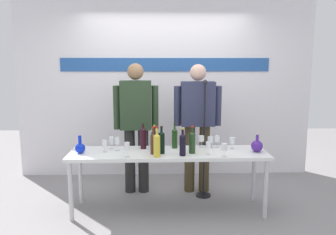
{
  "coord_description": "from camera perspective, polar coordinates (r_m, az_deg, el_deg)",
  "views": [
    {
      "loc": [
        -0.13,
        -3.82,
        1.74
      ],
      "look_at": [
        0.0,
        0.15,
        1.1
      ],
      "focal_mm": 36.07,
      "sensor_mm": 36.0,
      "label": 1
    }
  ],
  "objects": [
    {
      "name": "wine_glass_left_0",
      "position": [
        3.73,
        -6.94,
        -4.88
      ],
      "size": [
        0.06,
        0.06,
        0.17
      ],
      "color": "white",
      "rests_on": "display_table"
    },
    {
      "name": "wine_bottle_0",
      "position": [
        3.83,
        -2.5,
        -4.24
      ],
      "size": [
        0.07,
        0.07,
        0.31
      ],
      "color": "#452617",
      "rests_on": "display_table"
    },
    {
      "name": "wine_bottle_1",
      "position": [
        3.71,
        -1.89,
        -4.56
      ],
      "size": [
        0.07,
        0.07,
        0.34
      ],
      "color": "gold",
      "rests_on": "display_table"
    },
    {
      "name": "wine_bottle_4",
      "position": [
        3.87,
        4.1,
        -4.09
      ],
      "size": [
        0.07,
        0.07,
        0.32
      ],
      "color": "#1E3A1D",
      "rests_on": "display_table"
    },
    {
      "name": "ground_plane",
      "position": [
        4.2,
        0.07,
        -15.35
      ],
      "size": [
        10.0,
        10.0,
        0.0
      ],
      "primitive_type": "plane",
      "color": "gray"
    },
    {
      "name": "wine_bottle_7",
      "position": [
        4.09,
        1.13,
        -3.41
      ],
      "size": [
        0.07,
        0.07,
        0.31
      ],
      "color": "#1A3E16",
      "rests_on": "display_table"
    },
    {
      "name": "presenter_left",
      "position": [
        4.5,
        -5.41,
        -0.41
      ],
      "size": [
        0.6,
        0.22,
        1.74
      ],
      "color": "black",
      "rests_on": "ground"
    },
    {
      "name": "wine_bottle_2",
      "position": [
        4.07,
        -4.2,
        -3.39
      ],
      "size": [
        0.07,
        0.07,
        0.31
      ],
      "color": "black",
      "rests_on": "display_table"
    },
    {
      "name": "wine_glass_left_3",
      "position": [
        3.99,
        -10.67,
        -4.41
      ],
      "size": [
        0.06,
        0.06,
        0.14
      ],
      "color": "white",
      "rests_on": "display_table"
    },
    {
      "name": "wine_glass_right_4",
      "position": [
        4.16,
        8.31,
        -3.57
      ],
      "size": [
        0.06,
        0.06,
        0.15
      ],
      "color": "white",
      "rests_on": "display_table"
    },
    {
      "name": "wine_bottle_3",
      "position": [
        3.76,
        2.49,
        -4.46
      ],
      "size": [
        0.07,
        0.07,
        0.31
      ],
      "color": "black",
      "rests_on": "display_table"
    },
    {
      "name": "wine_bottle_5",
      "position": [
        3.96,
        4.1,
        -3.93
      ],
      "size": [
        0.07,
        0.07,
        0.29
      ],
      "color": "gold",
      "rests_on": "display_table"
    },
    {
      "name": "wine_glass_right_5",
      "position": [
        4.13,
        10.8,
        -3.87
      ],
      "size": [
        0.07,
        0.07,
        0.14
      ],
      "color": "white",
      "rests_on": "display_table"
    },
    {
      "name": "wine_glass_left_1",
      "position": [
        4.1,
        -9.51,
        -3.91
      ],
      "size": [
        0.06,
        0.06,
        0.15
      ],
      "color": "white",
      "rests_on": "display_table"
    },
    {
      "name": "decanter_blue_right",
      "position": [
        4.07,
        14.8,
        -4.65
      ],
      "size": [
        0.14,
        0.14,
        0.2
      ],
      "color": "#49218E",
      "rests_on": "display_table"
    },
    {
      "name": "back_wall",
      "position": [
        5.21,
        -0.45,
        6.51
      ],
      "size": [
        4.5,
        0.11,
        3.0
      ],
      "color": "white",
      "rests_on": "ground"
    },
    {
      "name": "display_table",
      "position": [
        3.97,
        0.07,
        -6.64
      ],
      "size": [
        2.3,
        0.59,
        0.72
      ],
      "color": "silver",
      "rests_on": "ground"
    },
    {
      "name": "wine_glass_right_0",
      "position": [
        3.77,
        9.49,
        -4.96
      ],
      "size": [
        0.07,
        0.07,
        0.15
      ],
      "color": "white",
      "rests_on": "display_table"
    },
    {
      "name": "wine_glass_right_2",
      "position": [
        4.13,
        7.18,
        -3.77
      ],
      "size": [
        0.07,
        0.07,
        0.14
      ],
      "color": "white",
      "rests_on": "display_table"
    },
    {
      "name": "wine_glass_right_3",
      "position": [
        3.83,
        6.83,
        -4.67
      ],
      "size": [
        0.06,
        0.06,
        0.15
      ],
      "color": "white",
      "rests_on": "display_table"
    },
    {
      "name": "decanter_blue_left",
      "position": [
        4.0,
        -14.63,
        -4.95
      ],
      "size": [
        0.12,
        0.12,
        0.21
      ],
      "color": "#0C26C0",
      "rests_on": "display_table"
    },
    {
      "name": "wine_glass_right_1",
      "position": [
        4.15,
        5.64,
        -3.6
      ],
      "size": [
        0.07,
        0.07,
        0.15
      ],
      "color": "white",
      "rests_on": "display_table"
    },
    {
      "name": "microphone_stand",
      "position": [
        4.46,
        6.08,
        -6.87
      ],
      "size": [
        0.2,
        0.2,
        1.54
      ],
      "color": "black",
      "rests_on": "ground"
    },
    {
      "name": "wine_bottle_8",
      "position": [
        4.06,
        -2.31,
        -3.62
      ],
      "size": [
        0.07,
        0.07,
        0.29
      ],
      "color": "black",
      "rests_on": "display_table"
    },
    {
      "name": "presenter_right",
      "position": [
        4.52,
        5.0,
        -0.26
      ],
      "size": [
        0.63,
        0.22,
        1.73
      ],
      "color": "#413721",
      "rests_on": "ground"
    },
    {
      "name": "wine_bottle_6",
      "position": [
        3.85,
        -1.11,
        -4.1
      ],
      "size": [
        0.07,
        0.07,
        0.32
      ],
      "color": "black",
      "rests_on": "display_table"
    },
    {
      "name": "wine_glass_left_2",
      "position": [
        4.02,
        -8.58,
        -3.94
      ],
      "size": [
        0.06,
        0.06,
        0.16
      ],
      "color": "white",
      "rests_on": "display_table"
    }
  ]
}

